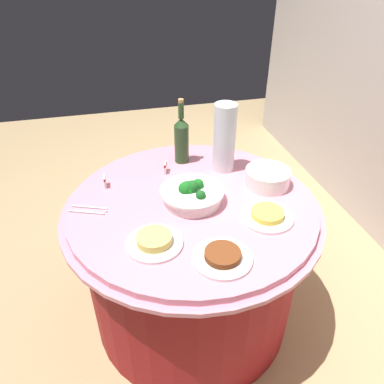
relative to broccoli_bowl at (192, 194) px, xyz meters
The scene contains 12 objects.
ground_plane 0.78m from the broccoli_bowl, 86.99° to the left, with size 6.00×6.00×0.00m, color tan.
buffet_table 0.40m from the broccoli_bowl, 86.99° to the left, with size 1.16×1.16×0.74m.
broccoli_bowl is the anchor object (origin of this frame).
plate_stack 0.38m from the broccoli_bowl, 96.91° to the left, with size 0.21×0.21×0.08m.
wine_bottle 0.38m from the broccoli_bowl, behind, with size 0.07×0.07×0.34m.
decorative_fruit_vase 0.35m from the broccoli_bowl, 137.48° to the left, with size 0.11×0.11×0.34m.
serving_tongs 0.44m from the broccoli_bowl, 95.05° to the right, with size 0.10×0.16×0.01m.
food_plate_stir_fry 0.38m from the broccoli_bowl, ahead, with size 0.22×0.22×0.04m.
food_plate_fried_egg 0.34m from the broccoli_bowl, 55.13° to the left, with size 0.22×0.22×0.04m.
food_plate_noodles 0.32m from the broccoli_bowl, 40.83° to the right, with size 0.22×0.22×0.04m.
label_placard_front 0.43m from the broccoli_bowl, 120.76° to the right, with size 0.05×0.01×0.05m.
label_placard_mid 0.28m from the broccoli_bowl, 166.38° to the right, with size 0.05×0.02×0.05m.
Camera 1 is at (1.30, -0.32, 1.70)m, focal length 34.61 mm.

